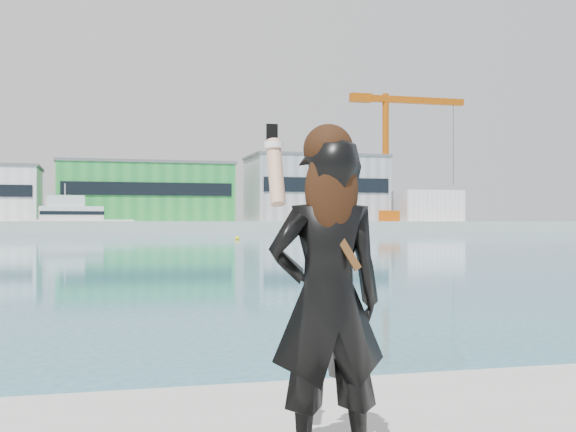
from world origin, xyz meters
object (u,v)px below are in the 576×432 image
buoy_near (237,240)px  woman (327,291)px  dock_crane (392,152)px  motor_yacht (74,220)px

buoy_near → woman: woman is taller
buoy_near → woman: (-13.49, -72.51, 1.60)m
dock_crane → woman: size_ratio=15.12×
motor_yacht → buoy_near: (17.91, -42.04, -2.22)m
dock_crane → motor_yacht: dock_crane is taller
motor_yacht → buoy_near: 45.75m
buoy_near → woman: 73.78m
buoy_near → woman: size_ratio=0.31×
buoy_near → woman: bearing=-100.5°
buoy_near → dock_crane: bearing=52.1°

